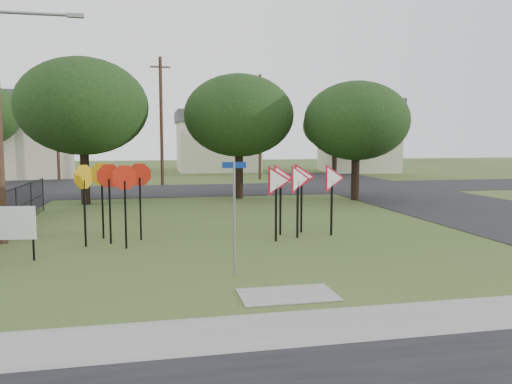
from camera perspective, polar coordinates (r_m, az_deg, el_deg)
ground at (r=12.81m, az=0.77°, el=-8.55°), size 140.00×140.00×0.00m
sidewalk at (r=8.95m, az=6.83°, el=-15.02°), size 30.00×1.60×0.02m
planting_strip at (r=7.91m, az=9.75°, el=-17.99°), size 30.00×0.80×0.02m
street_right at (r=26.74m, az=21.68°, el=-1.35°), size 8.00×50.00×0.02m
street_far at (r=32.38m, az=-6.94°, el=0.23°), size 60.00×8.00×0.02m
curb_pad at (r=10.57m, az=3.66°, el=-11.66°), size 2.00×1.20×0.02m
street_name_sign at (r=11.69m, az=-2.50°, el=-2.11°), size 0.55×0.11×2.70m
stop_sign_cluster at (r=16.01m, az=-16.13°, el=0.86°), size 2.25×1.92×2.50m
yield_sign_cluster at (r=16.60m, az=4.81°, el=1.13°), size 3.14×1.63×2.48m
info_board at (r=14.64m, az=-26.06°, el=-3.40°), size 1.18×0.18×1.48m
far_pole_a at (r=36.14m, az=-10.77°, el=8.04°), size 1.40×0.24×9.00m
far_pole_b at (r=41.06m, az=0.46°, el=7.53°), size 1.40×0.24×8.50m
far_pole_c at (r=42.76m, az=-21.80°, el=7.38°), size 1.40×0.24×9.00m
fence_run at (r=19.15m, az=-26.51°, el=-1.95°), size 0.05×11.55×1.50m
house_left at (r=47.47m, az=-25.70°, el=5.89°), size 10.58×8.88×7.20m
house_mid at (r=52.54m, az=-4.48°, el=5.85°), size 8.40×8.40×6.20m
house_right at (r=52.37m, az=11.57°, el=6.30°), size 8.30×8.30×7.20m
tree_near_left at (r=26.37m, az=-19.20°, el=9.20°), size 6.40×6.40×7.27m
tree_near_mid at (r=27.55m, az=-1.97°, el=8.71°), size 6.00×6.00×6.80m
tree_near_right at (r=27.31m, az=11.40°, el=7.96°), size 5.60×5.60×6.33m
tree_far_right at (r=47.18m, az=9.03°, el=7.48°), size 6.00×6.00×6.80m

